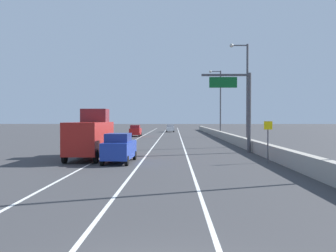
# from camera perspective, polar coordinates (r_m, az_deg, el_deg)

# --- Properties ---
(ground_plane) EXTENTS (320.00, 320.00, 0.00)m
(ground_plane) POSITION_cam_1_polar(r_m,az_deg,el_deg) (70.36, 0.68, -1.45)
(ground_plane) COLOR #38383A
(lane_stripe_left) EXTENTS (0.16, 130.00, 0.00)m
(lane_stripe_left) POSITION_cam_1_polar(r_m,az_deg,el_deg) (61.66, -4.50, -1.82)
(lane_stripe_left) COLOR silver
(lane_stripe_left) RESTS_ON ground_plane
(lane_stripe_center) EXTENTS (0.16, 130.00, 0.00)m
(lane_stripe_center) POSITION_cam_1_polar(r_m,az_deg,el_deg) (61.42, -1.24, -1.83)
(lane_stripe_center) COLOR silver
(lane_stripe_center) RESTS_ON ground_plane
(lane_stripe_right) EXTENTS (0.16, 130.00, 0.00)m
(lane_stripe_right) POSITION_cam_1_polar(r_m,az_deg,el_deg) (61.38, 2.03, -1.83)
(lane_stripe_right) COLOR silver
(lane_stripe_right) RESTS_ON ground_plane
(jersey_barrier_right) EXTENTS (0.60, 120.00, 1.10)m
(jersey_barrier_right) POSITION_cam_1_polar(r_m,az_deg,el_deg) (46.99, 10.40, -2.08)
(jersey_barrier_right) COLOR #9E998E
(jersey_barrier_right) RESTS_ON ground_plane
(overhead_sign_gantry) EXTENTS (4.68, 0.36, 7.50)m
(overhead_sign_gantry) POSITION_cam_1_polar(r_m,az_deg,el_deg) (34.32, 11.64, 3.72)
(overhead_sign_gantry) COLOR #47474C
(overhead_sign_gantry) RESTS_ON ground_plane
(speed_advisory_sign) EXTENTS (0.60, 0.11, 3.00)m
(speed_advisory_sign) POSITION_cam_1_polar(r_m,az_deg,el_deg) (26.70, 15.68, -1.91)
(speed_advisory_sign) COLOR #4C4C51
(speed_advisory_sign) RESTS_ON ground_plane
(lamp_post_right_second) EXTENTS (2.14, 0.44, 11.69)m
(lamp_post_right_second) POSITION_cam_1_polar(r_m,az_deg,el_deg) (41.49, 12.25, 5.88)
(lamp_post_right_second) COLOR #4C4C51
(lamp_post_right_second) RESTS_ON ground_plane
(lamp_post_right_third) EXTENTS (2.14, 0.44, 11.69)m
(lamp_post_right_third) POSITION_cam_1_polar(r_m,az_deg,el_deg) (63.31, 8.18, 4.24)
(lamp_post_right_third) COLOR #4C4C51
(lamp_post_right_third) RESTS_ON ground_plane
(car_red_0) EXTENTS (1.96, 4.63, 2.07)m
(car_red_0) POSITION_cam_1_polar(r_m,az_deg,el_deg) (64.93, -5.22, -0.76)
(car_red_0) COLOR red
(car_red_0) RESTS_ON ground_plane
(car_blue_1) EXTENTS (2.06, 4.55, 2.13)m
(car_blue_1) POSITION_cam_1_polar(r_m,az_deg,el_deg) (26.10, -7.78, -3.50)
(car_blue_1) COLOR #1E389E
(car_blue_1) RESTS_ON ground_plane
(car_white_2) EXTENTS (2.05, 4.33, 1.88)m
(car_white_2) POSITION_cam_1_polar(r_m,az_deg,el_deg) (87.31, 0.35, -0.34)
(car_white_2) COLOR white
(car_white_2) RESTS_ON ground_plane
(box_truck) EXTENTS (2.49, 7.71, 4.01)m
(box_truck) POSITION_cam_1_polar(r_m,az_deg,el_deg) (29.26, -12.22, -1.52)
(box_truck) COLOR #A51E19
(box_truck) RESTS_ON ground_plane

